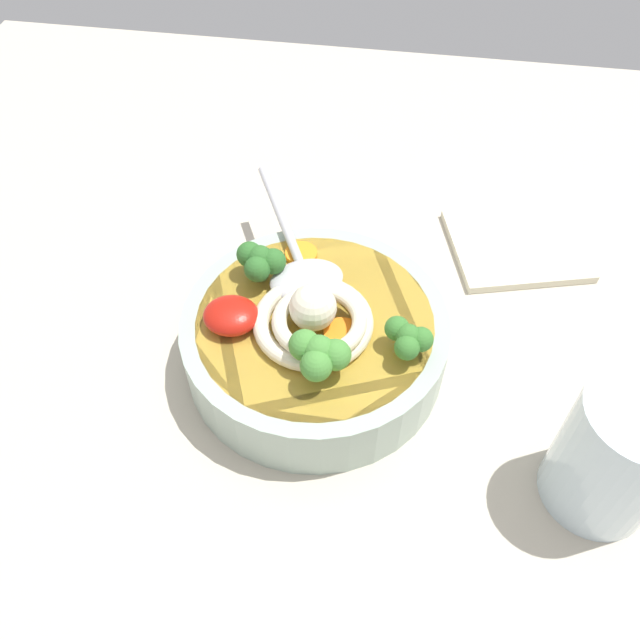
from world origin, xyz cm
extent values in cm
cube|color=#BCB29E|center=(0.00, 0.00, 1.32)|extent=(108.85, 108.85, 2.64)
cylinder|color=#9EB2A3|center=(0.41, 1.43, 5.26)|extent=(21.09, 21.09, 5.24)
cylinder|color=gold|center=(0.41, 1.43, 5.47)|extent=(18.56, 18.56, 4.82)
torus|color=beige|center=(-0.01, 0.65, 8.52)|extent=(9.23, 9.23, 1.27)
torus|color=beige|center=(0.59, 0.26, 9.54)|extent=(9.89, 9.89, 1.15)
sphere|color=beige|center=(-0.01, 0.65, 10.17)|extent=(3.58, 3.58, 3.58)
ellipsoid|color=#B7B7BC|center=(-1.22, 4.75, 8.68)|extent=(7.32, 6.59, 1.60)
cylinder|color=#B7B7BC|center=(-4.51, 11.48, 8.68)|extent=(7.31, 13.82, 0.80)
ellipsoid|color=#B2190F|center=(-6.21, -0.10, 8.85)|extent=(4.29, 3.87, 1.93)
cylinder|color=#7A9E60|center=(-5.03, 5.18, 8.46)|extent=(1.07, 1.07, 1.15)
sphere|color=#2D6628|center=(-5.03, 5.18, 10.08)|extent=(2.10, 2.10, 2.10)
sphere|color=#2D6628|center=(-3.98, 5.18, 9.89)|extent=(2.10, 2.10, 2.10)
sphere|color=#2D6628|center=(-5.99, 5.56, 9.98)|extent=(2.10, 2.10, 2.10)
sphere|color=#2D6628|center=(-5.03, 4.13, 9.93)|extent=(2.10, 2.10, 2.10)
cylinder|color=#7A9E60|center=(1.10, -3.34, 8.51)|extent=(1.17, 1.17, 1.26)
sphere|color=#478938|center=(1.10, -3.34, 10.29)|extent=(2.30, 2.30, 2.30)
sphere|color=#478938|center=(2.25, -3.34, 10.08)|extent=(2.30, 2.30, 2.30)
sphere|color=#478938|center=(0.05, -2.92, 10.19)|extent=(2.30, 2.30, 2.30)
sphere|color=#478938|center=(1.10, -4.49, 10.12)|extent=(2.30, 2.30, 2.30)
cylinder|color=#7A9E60|center=(7.18, -0.68, 8.39)|extent=(0.95, 0.95, 1.02)
sphere|color=#38752D|center=(7.18, -0.68, 9.83)|extent=(1.86, 1.86, 1.86)
sphere|color=#38752D|center=(8.11, -0.68, 9.66)|extent=(1.86, 1.86, 1.86)
sphere|color=#38752D|center=(6.33, -0.34, 9.74)|extent=(1.86, 1.86, 1.86)
sphere|color=#38752D|center=(7.18, -1.61, 9.69)|extent=(1.86, 1.86, 1.86)
cylinder|color=orange|center=(2.33, -0.07, 8.25)|extent=(2.81, 2.81, 0.73)
cylinder|color=orange|center=(-2.29, 8.20, 8.10)|extent=(2.73, 2.73, 0.43)
cylinder|color=silver|center=(21.57, -6.95, 7.98)|extent=(7.65, 7.65, 10.68)
cube|color=beige|center=(17.01, 17.76, 3.04)|extent=(14.68, 13.70, 0.80)
camera|label=1|loc=(5.48, -30.07, 46.03)|focal=36.05mm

